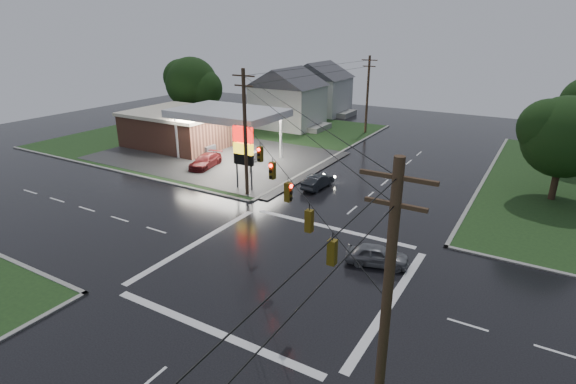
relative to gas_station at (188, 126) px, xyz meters
The scene contains 15 objects.
ground 32.46m from the gas_station, 37.50° to the right, with size 120.00×120.00×0.00m, color black.
grass_nw 6.79m from the gas_station, 92.95° to the left, with size 36.00×36.00×0.08m, color #1B3316.
gas_station is the anchor object (origin of this frame).
pylon_sign 17.81m from the gas_station, 31.22° to the right, with size 2.00×0.35×6.00m.
utility_pole_nw 19.38m from the gas_station, 32.23° to the right, with size 2.20×0.32×11.00m.
utility_pole_se 45.83m from the gas_station, 39.70° to the right, with size 2.20×0.32×11.00m.
utility_pole_n 24.60m from the gas_station, 48.53° to the left, with size 2.20×0.32×10.50m.
traffic_signals 32.63m from the gas_station, 37.50° to the right, with size 26.87×26.87×1.47m.
house_near 17.07m from the gas_station, 73.83° to the left, with size 11.05×8.48×8.60m.
house_far 28.61m from the gas_station, 82.50° to the left, with size 11.05×8.48×8.60m.
tree_nw_behind 13.63m from the gas_station, 128.42° to the left, with size 8.93×7.60×10.00m.
tree_ne_near 40.00m from the gas_station, ahead, with size 7.99×6.80×8.98m.
car_north 21.53m from the gas_station, 14.43° to the right, with size 1.39×3.98×1.31m, color black.
car_crossing 34.63m from the gas_station, 27.98° to the right, with size 1.59×3.94×1.34m, color slate.
car_pump 9.63m from the gas_station, 37.08° to the right, with size 1.94×4.76×1.38m, color #5E1516.
Camera 1 is at (12.83, -20.99, 14.30)m, focal length 28.00 mm.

